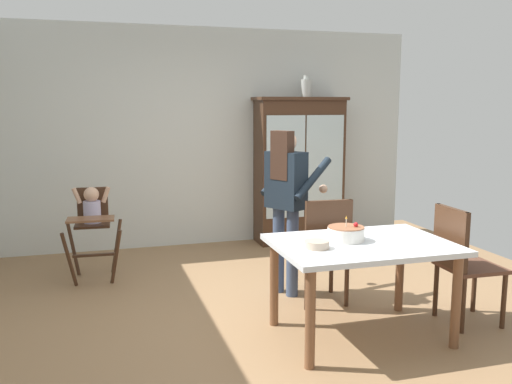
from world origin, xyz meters
name	(u,v)px	position (x,y,z in m)	size (l,w,h in m)	color
ground_plane	(277,316)	(0.00, 0.00, 0.00)	(6.24, 6.24, 0.00)	#93704C
wall_back	(210,138)	(0.00, 2.63, 1.35)	(5.32, 0.06, 2.70)	silver
china_cabinet	(299,170)	(1.10, 2.37, 0.93)	(1.16, 0.48, 1.85)	#422819
ceramic_vase	(306,88)	(1.19, 2.37, 1.97)	(0.13, 0.13, 0.27)	#B2B7B2
high_chair_with_toddler	(92,216)	(-1.46, 1.48, 0.65)	(0.61, 0.71, 0.95)	#422819
adult_person	(286,192)	(0.26, 0.51, 0.97)	(0.66, 0.65, 1.53)	#3D4C6B
dining_table	(362,255)	(0.48, -0.56, 0.64)	(1.32, 0.96, 0.74)	silver
birthday_cake	(346,233)	(0.39, -0.47, 0.79)	(0.28, 0.28, 0.19)	white
serving_bowl	(317,244)	(0.08, -0.62, 0.77)	(0.18, 0.18, 0.06)	#C6AD93
dining_chair_far_side	(324,244)	(0.48, 0.13, 0.56)	(0.46, 0.46, 0.96)	#422819
dining_chair_right_end	(460,257)	(1.35, -0.56, 0.56)	(0.46, 0.46, 0.96)	#422819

